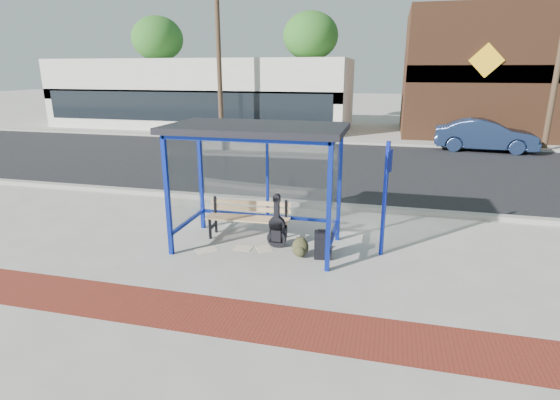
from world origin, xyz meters
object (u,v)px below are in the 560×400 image
(suitcase, at_px, (323,245))
(backpack, at_px, (300,248))
(guitar_bag, at_px, (277,229))
(parked_car, at_px, (485,135))
(bench, at_px, (249,216))

(suitcase, relative_size, backpack, 1.54)
(guitar_bag, xyz_separation_m, backpack, (0.55, -0.35, -0.20))
(parked_car, bearing_deg, suitcase, 163.02)
(bench, height_order, backpack, bench)
(guitar_bag, relative_size, parked_car, 0.25)
(bench, xyz_separation_m, guitar_bag, (0.71, -0.38, -0.08))
(bench, xyz_separation_m, backpack, (1.25, -0.74, -0.29))
(bench, distance_m, backpack, 1.48)
(backpack, bearing_deg, guitar_bag, 136.26)
(bench, relative_size, backpack, 4.69)
(bench, relative_size, suitcase, 3.04)
(suitcase, bearing_deg, parked_car, 60.39)
(guitar_bag, distance_m, suitcase, 1.04)
(backpack, distance_m, parked_car, 14.04)
(suitcase, xyz_separation_m, parked_car, (5.07, 12.88, 0.41))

